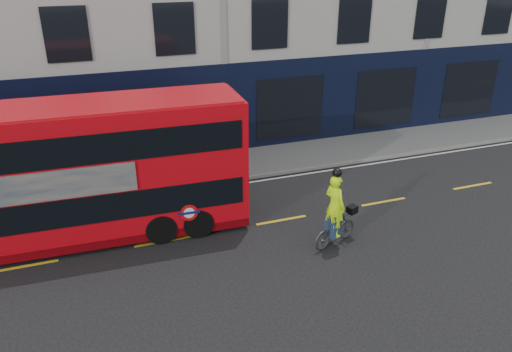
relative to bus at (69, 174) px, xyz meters
name	(u,v)px	position (x,y,z in m)	size (l,w,h in m)	color
ground	(300,243)	(6.47, -2.67, -2.22)	(120.00, 120.00, 0.00)	black
pavement	(237,164)	(6.47, 3.83, -2.16)	(60.00, 3.00, 0.12)	slate
kerb	(248,178)	(6.47, 2.33, -2.15)	(60.00, 0.12, 0.13)	gray
road_edge_line	(251,182)	(6.47, 2.03, -2.21)	(58.00, 0.10, 0.01)	silver
lane_dashes	(281,220)	(6.47, -1.17, -2.21)	(58.00, 0.12, 0.01)	gold
bus	(69,174)	(0.00, 0.00, 0.00)	(10.82, 2.84, 4.32)	red
cyclist	(335,219)	(7.42, -3.10, -1.31)	(1.79, 1.05, 2.60)	#414346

